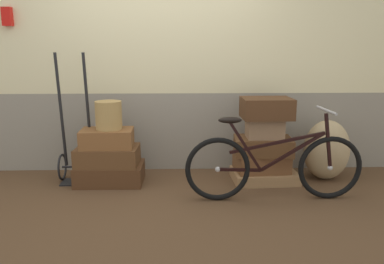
{
  "coord_description": "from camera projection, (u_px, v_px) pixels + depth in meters",
  "views": [
    {
      "loc": [
        0.24,
        -3.76,
        1.43
      ],
      "look_at": [
        0.36,
        0.19,
        0.58
      ],
      "focal_mm": 36.35,
      "sensor_mm": 36.0,
      "label": 1
    }
  ],
  "objects": [
    {
      "name": "bicycle",
      "position": [
        274.0,
        166.0,
        3.69
      ],
      "size": [
        1.7,
        0.46,
        0.88
      ],
      "color": "black",
      "rests_on": "ground"
    },
    {
      "name": "ground",
      "position": [
        157.0,
        194.0,
        3.97
      ],
      "size": [
        9.22,
        5.2,
        0.06
      ],
      "primitive_type": "cube",
      "color": "#513823"
    },
    {
      "name": "suitcase_6",
      "position": [
        265.0,
        128.0,
        4.17
      ],
      "size": [
        0.38,
        0.28,
        0.21
      ],
      "primitive_type": "cube",
      "rotation": [
        0.0,
        0.0,
        -0.01
      ],
      "color": "#937051",
      "rests_on": "suitcase_5"
    },
    {
      "name": "suitcase_5",
      "position": [
        263.0,
        146.0,
        4.2
      ],
      "size": [
        0.64,
        0.45,
        0.18
      ],
      "primitive_type": "cube",
      "rotation": [
        0.0,
        0.0,
        -0.07
      ],
      "color": "brown",
      "rests_on": "suitcase_4"
    },
    {
      "name": "suitcase_4",
      "position": [
        261.0,
        162.0,
        4.27
      ],
      "size": [
        0.59,
        0.46,
        0.19
      ],
      "primitive_type": "cube",
      "rotation": [
        0.0,
        0.0,
        0.09
      ],
      "color": "brown",
      "rests_on": "suitcase_3"
    },
    {
      "name": "suitcase_7",
      "position": [
        267.0,
        108.0,
        4.11
      ],
      "size": [
        0.53,
        0.41,
        0.22
      ],
      "primitive_type": "cube",
      "rotation": [
        0.0,
        0.0,
        0.02
      ],
      "color": "#4C2D19",
      "rests_on": "suitcase_6"
    },
    {
      "name": "burlap_sack",
      "position": [
        327.0,
        150.0,
        4.29
      ],
      "size": [
        0.5,
        0.43,
        0.66
      ],
      "primitive_type": "ellipsoid",
      "color": "tan",
      "rests_on": "ground"
    },
    {
      "name": "luggage_trolley",
      "position": [
        77.0,
        151.0,
        4.24
      ],
      "size": [
        0.37,
        0.37,
        1.39
      ],
      "color": "black",
      "rests_on": "ground"
    },
    {
      "name": "suitcase_0",
      "position": [
        110.0,
        173.0,
        4.21
      ],
      "size": [
        0.71,
        0.48,
        0.2
      ],
      "primitive_type": "cube",
      "rotation": [
        0.0,
        0.0,
        -0.01
      ],
      "color": "#4C2D19",
      "rests_on": "ground"
    },
    {
      "name": "suitcase_2",
      "position": [
        107.0,
        138.0,
        4.11
      ],
      "size": [
        0.55,
        0.38,
        0.19
      ],
      "primitive_type": "cube",
      "rotation": [
        0.0,
        0.0,
        0.03
      ],
      "color": "brown",
      "rests_on": "suitcase_1"
    },
    {
      "name": "station_building",
      "position": [
        160.0,
        41.0,
        4.48
      ],
      "size": [
        7.22,
        0.74,
        3.02
      ],
      "color": "gray",
      "rests_on": "ground"
    },
    {
      "name": "suitcase_1",
      "position": [
        108.0,
        156.0,
        4.16
      ],
      "size": [
        0.67,
        0.44,
        0.2
      ],
      "primitive_type": "cube",
      "rotation": [
        0.0,
        0.0,
        -0.04
      ],
      "color": "brown",
      "rests_on": "suitcase_0"
    },
    {
      "name": "wicker_basket",
      "position": [
        109.0,
        115.0,
        4.08
      ],
      "size": [
        0.28,
        0.28,
        0.3
      ],
      "primitive_type": "cylinder",
      "color": "#A8844C",
      "rests_on": "suitcase_2"
    },
    {
      "name": "suitcase_3",
      "position": [
        264.0,
        176.0,
        4.28
      ],
      "size": [
        0.71,
        0.51,
        0.11
      ],
      "primitive_type": "cube",
      "rotation": [
        0.0,
        0.0,
        0.05
      ],
      "color": "#9E754C",
      "rests_on": "ground"
    }
  ]
}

